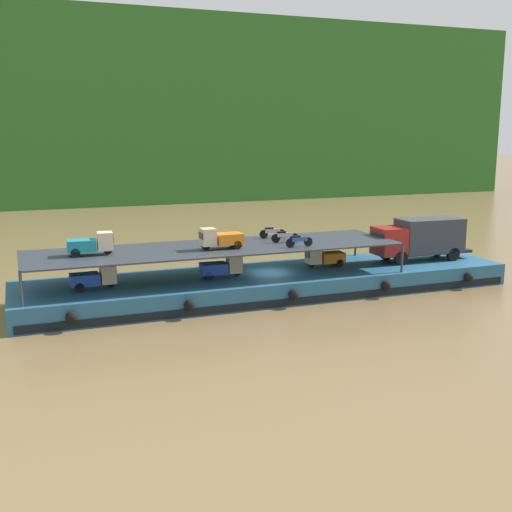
{
  "coord_description": "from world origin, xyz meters",
  "views": [
    {
      "loc": [
        -16.01,
        -38.84,
        10.93
      ],
      "look_at": [
        -1.06,
        0.0,
        2.7
      ],
      "focal_mm": 44.41,
      "sensor_mm": 36.0,
      "label": 1
    }
  ],
  "objects_px": {
    "mini_truck_lower_stern": "(94,278)",
    "mini_truck_upper_stern": "(91,244)",
    "motorcycle_upper_centre": "(285,236)",
    "motorcycle_upper_stbd": "(272,232)",
    "mini_truck_lower_aft": "(222,267)",
    "cargo_barge": "(271,283)",
    "mini_truck_upper_mid": "(220,238)",
    "covered_lorry": "(420,238)",
    "motorcycle_upper_port": "(299,240)",
    "mini_truck_lower_mid": "(324,257)"
  },
  "relations": [
    {
      "from": "motorcycle_upper_centre",
      "to": "covered_lorry",
      "type": "bearing_deg",
      "value": -1.16
    },
    {
      "from": "cargo_barge",
      "to": "mini_truck_upper_stern",
      "type": "bearing_deg",
      "value": 179.39
    },
    {
      "from": "mini_truck_upper_mid",
      "to": "mini_truck_lower_mid",
      "type": "bearing_deg",
      "value": 8.0
    },
    {
      "from": "mini_truck_lower_mid",
      "to": "mini_truck_lower_stern",
      "type": "bearing_deg",
      "value": -177.31
    },
    {
      "from": "mini_truck_upper_stern",
      "to": "mini_truck_lower_stern",
      "type": "bearing_deg",
      "value": -86.54
    },
    {
      "from": "motorcycle_upper_stbd",
      "to": "motorcycle_upper_port",
      "type": "bearing_deg",
      "value": -85.78
    },
    {
      "from": "cargo_barge",
      "to": "mini_truck_lower_mid",
      "type": "bearing_deg",
      "value": 5.45
    },
    {
      "from": "motorcycle_upper_centre",
      "to": "motorcycle_upper_stbd",
      "type": "xyz_separation_m",
      "value": [
        -0.12,
        1.93,
        0.0
      ]
    },
    {
      "from": "mini_truck_lower_mid",
      "to": "motorcycle_upper_port",
      "type": "relative_size",
      "value": 1.46
    },
    {
      "from": "cargo_barge",
      "to": "mini_truck_lower_stern",
      "type": "distance_m",
      "value": 11.85
    },
    {
      "from": "covered_lorry",
      "to": "mini_truck_lower_stern",
      "type": "bearing_deg",
      "value": -179.62
    },
    {
      "from": "mini_truck_lower_stern",
      "to": "mini_truck_upper_stern",
      "type": "relative_size",
      "value": 0.99
    },
    {
      "from": "covered_lorry",
      "to": "mini_truck_lower_stern",
      "type": "height_order",
      "value": "covered_lorry"
    },
    {
      "from": "mini_truck_upper_mid",
      "to": "motorcycle_upper_port",
      "type": "relative_size",
      "value": 1.45
    },
    {
      "from": "mini_truck_lower_stern",
      "to": "motorcycle_upper_centre",
      "type": "distance_m",
      "value": 12.91
    },
    {
      "from": "cargo_barge",
      "to": "mini_truck_upper_mid",
      "type": "distance_m",
      "value": 5.17
    },
    {
      "from": "cargo_barge",
      "to": "mini_truck_lower_mid",
      "type": "xyz_separation_m",
      "value": [
        4.26,
        0.41,
        1.44
      ]
    },
    {
      "from": "cargo_barge",
      "to": "motorcycle_upper_port",
      "type": "bearing_deg",
      "value": -57.95
    },
    {
      "from": "motorcycle_upper_port",
      "to": "cargo_barge",
      "type": "bearing_deg",
      "value": 122.05
    },
    {
      "from": "motorcycle_upper_centre",
      "to": "mini_truck_lower_stern",
      "type": "bearing_deg",
      "value": -178.32
    },
    {
      "from": "motorcycle_upper_port",
      "to": "mini_truck_upper_stern",
      "type": "bearing_deg",
      "value": 171.09
    },
    {
      "from": "mini_truck_lower_mid",
      "to": "motorcycle_upper_port",
      "type": "xyz_separation_m",
      "value": [
        -3.06,
        -2.32,
        1.74
      ]
    },
    {
      "from": "mini_truck_upper_mid",
      "to": "motorcycle_upper_centre",
      "type": "distance_m",
      "value": 4.89
    },
    {
      "from": "mini_truck_upper_mid",
      "to": "motorcycle_upper_port",
      "type": "distance_m",
      "value": 5.13
    },
    {
      "from": "mini_truck_upper_stern",
      "to": "mini_truck_upper_mid",
      "type": "relative_size",
      "value": 1.01
    },
    {
      "from": "mini_truck_lower_aft",
      "to": "covered_lorry",
      "type": "bearing_deg",
      "value": 0.07
    },
    {
      "from": "cargo_barge",
      "to": "motorcycle_upper_centre",
      "type": "distance_m",
      "value": 3.35
    },
    {
      "from": "cargo_barge",
      "to": "mini_truck_lower_aft",
      "type": "bearing_deg",
      "value": -176.61
    },
    {
      "from": "covered_lorry",
      "to": "mini_truck_lower_mid",
      "type": "distance_m",
      "value": 7.68
    },
    {
      "from": "mini_truck_lower_aft",
      "to": "mini_truck_upper_mid",
      "type": "distance_m",
      "value": 2.08
    },
    {
      "from": "mini_truck_upper_mid",
      "to": "motorcycle_upper_centre",
      "type": "height_order",
      "value": "mini_truck_upper_mid"
    },
    {
      "from": "covered_lorry",
      "to": "motorcycle_upper_port",
      "type": "relative_size",
      "value": 4.16
    },
    {
      "from": "covered_lorry",
      "to": "mini_truck_upper_stern",
      "type": "xyz_separation_m",
      "value": [
        -23.64,
        0.32,
        1.0
      ]
    },
    {
      "from": "covered_lorry",
      "to": "motorcycle_upper_centre",
      "type": "height_order",
      "value": "covered_lorry"
    },
    {
      "from": "cargo_barge",
      "to": "mini_truck_lower_stern",
      "type": "xyz_separation_m",
      "value": [
        -11.76,
        -0.35,
        1.44
      ]
    },
    {
      "from": "mini_truck_lower_mid",
      "to": "motorcycle_upper_centre",
      "type": "xyz_separation_m",
      "value": [
        -3.23,
        -0.38,
        1.74
      ]
    },
    {
      "from": "mini_truck_lower_aft",
      "to": "mini_truck_upper_stern",
      "type": "distance_m",
      "value": 8.48
    },
    {
      "from": "mini_truck_lower_mid",
      "to": "cargo_barge",
      "type": "bearing_deg",
      "value": -174.55
    },
    {
      "from": "motorcycle_upper_port",
      "to": "covered_lorry",
      "type": "bearing_deg",
      "value": 9.16
    },
    {
      "from": "cargo_barge",
      "to": "mini_truck_lower_mid",
      "type": "height_order",
      "value": "mini_truck_lower_mid"
    },
    {
      "from": "mini_truck_lower_aft",
      "to": "mini_truck_upper_stern",
      "type": "height_order",
      "value": "mini_truck_upper_stern"
    },
    {
      "from": "mini_truck_upper_stern",
      "to": "motorcycle_upper_centre",
      "type": "relative_size",
      "value": 1.47
    },
    {
      "from": "motorcycle_upper_port",
      "to": "motorcycle_upper_stbd",
      "type": "xyz_separation_m",
      "value": [
        -0.29,
        3.87,
        0.0
      ]
    },
    {
      "from": "mini_truck_upper_stern",
      "to": "motorcycle_upper_port",
      "type": "distance_m",
      "value": 13.14
    },
    {
      "from": "mini_truck_upper_stern",
      "to": "motorcycle_upper_port",
      "type": "xyz_separation_m",
      "value": [
        12.98,
        -2.04,
        -0.26
      ]
    },
    {
      "from": "mini_truck_lower_aft",
      "to": "motorcycle_upper_centre",
      "type": "distance_m",
      "value": 4.91
    },
    {
      "from": "covered_lorry",
      "to": "motorcycle_upper_centre",
      "type": "distance_m",
      "value": 10.85
    },
    {
      "from": "motorcycle_upper_centre",
      "to": "mini_truck_upper_mid",
      "type": "bearing_deg",
      "value": -171.12
    },
    {
      "from": "mini_truck_lower_aft",
      "to": "cargo_barge",
      "type": "bearing_deg",
      "value": 3.39
    },
    {
      "from": "cargo_barge",
      "to": "motorcycle_upper_port",
      "type": "distance_m",
      "value": 3.9
    }
  ]
}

